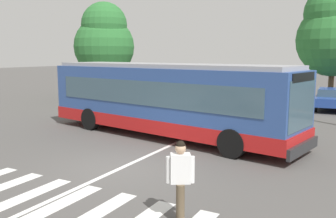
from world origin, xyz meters
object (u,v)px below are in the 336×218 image
Objects in this scene: parked_car_blue at (332,98)px; parked_car_white at (246,93)px; background_tree_right at (333,32)px; pedestrian_crossing_street at (180,177)px; parked_car_black at (175,90)px; parked_car_silver at (289,95)px; parked_car_teal at (211,91)px; background_tree_left at (104,40)px; city_transit_bus at (165,99)px.

parked_car_white is at bearing 177.87° from parked_car_blue.
parked_car_white is 7.14m from background_tree_right.
background_tree_right reaches higher than pedestrian_crossing_street.
parked_car_silver is (8.31, 0.73, 0.00)m from parked_car_black.
pedestrian_crossing_street is 19.75m from parked_car_teal.
background_tree_right reaches higher than parked_car_silver.
background_tree_right is (5.19, 2.57, 4.19)m from parked_car_white.
background_tree_left reaches higher than parked_car_black.
parked_car_silver is (-1.32, 19.04, -0.20)m from pedestrian_crossing_street.
pedestrian_crossing_street reaches higher than parked_car_white.
pedestrian_crossing_street is 0.38× the size of parked_car_teal.
parked_car_silver is 0.57× the size of background_tree_right.
pedestrian_crossing_street reaches higher than parked_car_teal.
parked_car_silver is at bearing 76.50° from city_transit_bus.
pedestrian_crossing_street is 0.38× the size of parked_car_silver.
parked_car_silver is 0.99× the size of parked_car_blue.
pedestrian_crossing_street is 20.68m from parked_car_black.
city_transit_bus is 2.64× the size of parked_car_white.
pedestrian_crossing_street is 19.09m from parked_car_silver.
parked_car_teal is at bearing 102.45° from city_transit_bus.
parked_car_black is 2.86m from parked_car_teal.
pedestrian_crossing_street reaches higher than parked_car_blue.
city_transit_bus is at bearing -115.85° from parked_car_blue.
background_tree_right is (10.62, 2.96, 4.19)m from parked_car_black.
parked_car_teal and parked_car_white have the same top height.
city_transit_bus reaches higher than parked_car_teal.
parked_car_black is at bearing 115.46° from city_transit_bus.
parked_car_black is at bearing 117.73° from pedestrian_crossing_street.
parked_car_silver is at bearing 5.14° from parked_car_teal.
background_tree_right is at bearing 87.32° from pedestrian_crossing_street.
pedestrian_crossing_street is at bearing -58.76° from city_transit_bus.
city_transit_bus is 8.15m from pedestrian_crossing_street.
parked_car_teal is 0.61× the size of background_tree_left.
parked_car_teal is 0.56× the size of background_tree_right.
pedestrian_crossing_street reaches higher than parked_car_silver.
parked_car_white is at bearing 4.07° from parked_car_black.
background_tree_left is (-10.89, 9.87, 2.96)m from city_transit_bus.
parked_car_black is 8.34m from parked_car_silver.
parked_car_blue is at bearing 0.93° from parked_car_black.
background_tree_right is (-0.38, 2.78, 4.19)m from parked_car_blue.
parked_car_blue is (5.56, -0.21, 0.00)m from parked_car_white.
parked_car_black is 1.00× the size of parked_car_white.
parked_car_silver is (2.90, 12.09, -0.82)m from city_transit_bus.
city_transit_bus is at bearing -110.01° from background_tree_right.
parked_car_black is 1.00× the size of parked_car_teal.
pedestrian_crossing_street is 0.23× the size of background_tree_left.
parked_car_black is (-5.41, 11.35, -0.82)m from city_transit_bus.
parked_car_blue is (5.59, 11.53, -0.82)m from city_transit_bus.
background_tree_right reaches higher than parked_car_white.
city_transit_bus is 12.60m from parked_car_black.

